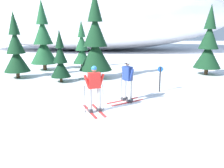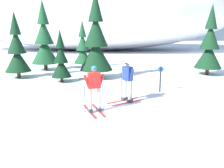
% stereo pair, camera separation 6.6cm
% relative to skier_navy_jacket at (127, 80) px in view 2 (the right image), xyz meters
% --- Properties ---
extents(ground_plane, '(120.00, 120.00, 0.00)m').
position_rel_skier_navy_jacket_xyz_m(ground_plane, '(-1.08, -1.06, -0.97)').
color(ground_plane, white).
extents(skier_navy_jacket, '(1.65, 1.36, 1.83)m').
position_rel_skier_navy_jacket_xyz_m(skier_navy_jacket, '(0.00, 0.00, 0.00)').
color(skier_navy_jacket, red).
rests_on(skier_navy_jacket, ground).
extents(skier_red_jacket, '(1.07, 1.70, 1.80)m').
position_rel_skier_navy_jacket_xyz_m(skier_red_jacket, '(-1.29, -1.42, -0.02)').
color(skier_red_jacket, red).
rests_on(skier_red_jacket, ground).
extents(pine_tree_far_left, '(1.65, 1.65, 4.26)m').
position_rel_skier_navy_jacket_xyz_m(pine_tree_far_left, '(-7.00, 5.13, 0.81)').
color(pine_tree_far_left, '#47301E').
rests_on(pine_tree_far_left, ground).
extents(pine_tree_left, '(2.06, 2.06, 5.34)m').
position_rel_skier_navy_jacket_xyz_m(pine_tree_left, '(-6.18, 8.34, 1.26)').
color(pine_tree_left, '#47301E').
rests_on(pine_tree_left, ground).
extents(pine_tree_center_left, '(1.20, 1.20, 3.12)m').
position_rel_skier_navy_jacket_xyz_m(pine_tree_center_left, '(-3.86, 3.97, 0.33)').
color(pine_tree_center_left, '#47301E').
rests_on(pine_tree_center_left, ground).
extents(pine_tree_center_right, '(1.48, 1.48, 3.83)m').
position_rel_skier_navy_jacket_xyz_m(pine_tree_center_right, '(-3.40, 9.52, 0.63)').
color(pine_tree_center_right, '#47301E').
rests_on(pine_tree_center_right, ground).
extents(pine_tree_right, '(2.12, 2.12, 5.49)m').
position_rel_skier_navy_jacket_xyz_m(pine_tree_right, '(-1.87, 5.15, 1.32)').
color(pine_tree_right, '#47301E').
rests_on(pine_tree_right, ground).
extents(pine_tree_far_right, '(1.85, 1.85, 4.80)m').
position_rel_skier_navy_jacket_xyz_m(pine_tree_far_right, '(5.80, 6.67, 1.03)').
color(pine_tree_far_right, '#47301E').
rests_on(pine_tree_far_right, ground).
extents(snow_ridge_background, '(44.09, 21.93, 13.24)m').
position_rel_skier_navy_jacket_xyz_m(snow_ridge_background, '(-4.38, 27.36, 5.65)').
color(snow_ridge_background, white).
rests_on(snow_ridge_background, ground).
extents(trail_marker_post, '(0.28, 0.07, 1.31)m').
position_rel_skier_navy_jacket_xyz_m(trail_marker_post, '(1.72, 1.77, -0.23)').
color(trail_marker_post, black).
rests_on(trail_marker_post, ground).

